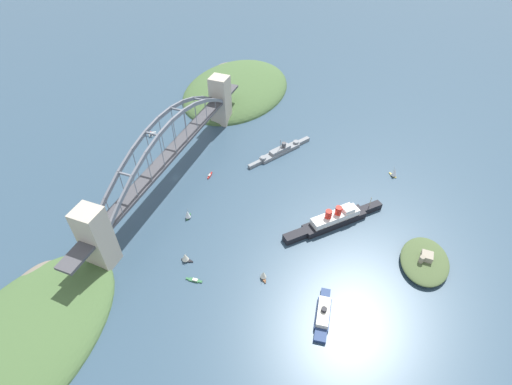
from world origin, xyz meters
name	(u,v)px	position (x,y,z in m)	size (l,w,h in m)	color
ground_plane	(175,178)	(0.00, 0.00, 0.00)	(1400.00, 1400.00, 0.00)	#334C60
harbor_arch_bridge	(171,153)	(0.00, 0.00, 28.20)	(269.00, 18.25, 63.76)	#BCB29E
headland_west_shore	(236,89)	(-176.43, -15.70, 0.00)	(168.86, 120.33, 31.86)	#476638
headland_east_shore	(19,343)	(174.38, -11.19, 0.00)	(151.94, 90.48, 21.41)	#476638
ocean_liner	(334,220)	(4.56, 149.00, 5.26)	(71.42, 67.85, 17.93)	black
naval_cruiser	(280,151)	(-70.69, 78.46, 2.75)	(68.35, 43.10, 16.40)	gray
harbor_ferry_steamer	(323,314)	(87.85, 160.66, 2.68)	(39.52, 12.50, 8.57)	navy
fort_island_mid_harbor	(425,261)	(19.75, 219.77, 3.40)	(46.71, 34.47, 11.70)	#4C6038
seaplane_taxiing_near_bridge	(151,134)	(-51.39, -58.69, 1.82)	(8.38, 10.37, 4.74)	#B7B7B2
small_boat_0	(194,280)	(93.82, 69.15, 0.67)	(3.39, 12.32, 1.85)	#2D6B3D
small_boat_1	(188,214)	(41.00, 35.58, 4.40)	(8.16, 4.96, 9.51)	#2D6B3D
small_boat_2	(394,172)	(-74.96, 187.42, 4.63)	(7.35, 7.95, 10.08)	gold
small_boat_3	(210,175)	(-13.61, 28.57, 0.83)	(9.76, 2.22, 2.24)	#B2231E
small_boat_4	(263,275)	(74.11, 114.01, 3.81)	(7.26, 6.40, 8.16)	brown
small_boat_5	(185,257)	(80.38, 55.01, 4.15)	(5.51, 9.24, 8.81)	black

